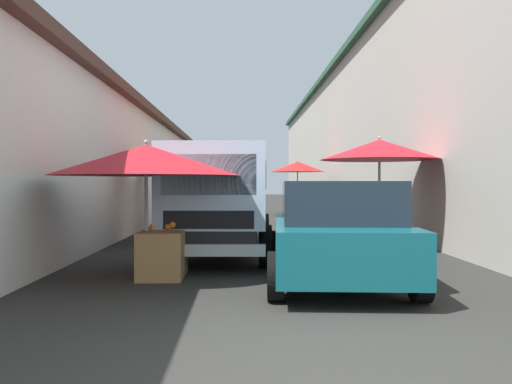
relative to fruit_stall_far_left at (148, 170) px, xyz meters
name	(u,v)px	position (x,y,z in m)	size (l,w,h in m)	color
ground	(258,225)	(9.34, -1.96, -1.61)	(90.00, 90.00, 0.00)	#282826
building_left_whitewash	(70,169)	(11.59, 5.09, 0.32)	(49.80, 7.50, 3.85)	silver
building_right_concrete	(439,133)	(11.59, -9.01, 1.73)	(49.80, 7.50, 6.68)	#A39E93
fruit_stall_far_left	(148,170)	(0.00, 0.00, 0.00)	(2.84, 2.84, 2.08)	#9E9EA3
fruit_stall_near_right	(379,160)	(3.13, -4.36, 0.29)	(2.55, 2.55, 2.44)	#9E9EA3
fruit_stall_far_right	(298,173)	(14.79, -3.93, 0.26)	(2.42, 2.42, 2.46)	#9E9EA3
fruit_stall_mid_lane	(178,162)	(4.91, 0.16, 0.32)	(2.57, 2.57, 2.46)	#9E9EA3
fruit_stall_near_left	(184,173)	(7.39, 0.31, 0.09)	(2.55, 2.55, 2.17)	#9E9EA3
hatchback_car	(335,230)	(-0.37, -2.77, -0.88)	(4.02, 2.14, 1.45)	#0F4C56
delivery_truck	(217,204)	(1.55, -0.96, -0.58)	(4.98, 2.11, 2.08)	black
vendor_by_crates	(241,195)	(12.75, -1.40, -0.66)	(0.52, 0.46, 1.65)	#665B4C
parked_scooter	(179,210)	(10.85, 0.88, -1.17)	(1.66, 0.61, 1.14)	black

